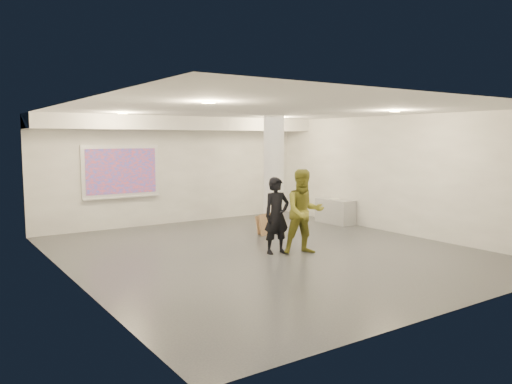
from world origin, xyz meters
TOP-DOWN VIEW (x-y plane):
  - floor at (0.00, 0.00)m, footprint 8.00×9.00m
  - ceiling at (0.00, 0.00)m, footprint 8.00×9.00m
  - wall_back at (0.00, 4.50)m, footprint 8.00×0.01m
  - wall_front at (0.00, -4.50)m, footprint 8.00×0.01m
  - wall_left at (-4.00, 0.00)m, footprint 0.01×9.00m
  - wall_right at (4.00, 0.00)m, footprint 0.01×9.00m
  - soffit_band at (0.00, 3.95)m, footprint 8.00×1.10m
  - downlight_nw at (-2.20, 2.50)m, footprint 0.22×0.22m
  - downlight_ne at (2.20, 2.50)m, footprint 0.22×0.22m
  - downlight_sw at (-2.20, -1.50)m, footprint 0.22×0.22m
  - downlight_se at (2.20, -1.50)m, footprint 0.22×0.22m
  - column at (1.50, 1.80)m, footprint 0.52×0.52m
  - projection_screen at (-1.60, 4.45)m, footprint 2.10×0.13m
  - credenza at (3.72, 1.85)m, footprint 0.51×1.19m
  - papers_stack at (3.76, 1.92)m, footprint 0.29×0.33m
  - cardboard_back at (1.07, 1.54)m, footprint 0.50×0.29m
  - cardboard_front at (1.12, 1.71)m, footprint 0.43×0.17m
  - woman at (0.09, -0.24)m, footprint 0.62×0.44m
  - man at (0.55, -0.58)m, footprint 1.04×0.93m

SIDE VIEW (x-z plane):
  - floor at x=0.00m, z-range -0.01..0.01m
  - cardboard_front at x=1.12m, z-range 0.00..0.46m
  - cardboard_back at x=1.07m, z-range 0.00..0.54m
  - credenza at x=3.72m, z-range 0.00..0.69m
  - papers_stack at x=3.76m, z-range 0.69..0.71m
  - woman at x=0.09m, z-range 0.00..1.61m
  - man at x=0.55m, z-range 0.00..1.78m
  - wall_back at x=0.00m, z-range 0.00..3.00m
  - wall_front at x=0.00m, z-range 0.00..3.00m
  - wall_left at x=-4.00m, z-range 0.00..3.00m
  - wall_right at x=4.00m, z-range 0.00..3.00m
  - column at x=1.50m, z-range 0.00..3.00m
  - projection_screen at x=-1.60m, z-range 0.82..2.24m
  - soffit_band at x=0.00m, z-range 2.64..3.00m
  - downlight_nw at x=-2.20m, z-range 2.97..2.99m
  - downlight_ne at x=2.20m, z-range 2.97..2.99m
  - downlight_sw at x=-2.20m, z-range 2.97..2.99m
  - downlight_se at x=2.20m, z-range 2.97..2.99m
  - ceiling at x=0.00m, z-range 3.00..3.00m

